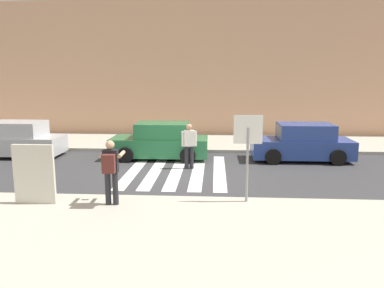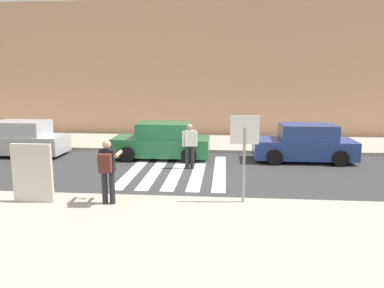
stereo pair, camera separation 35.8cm
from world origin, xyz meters
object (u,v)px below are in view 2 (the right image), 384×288
photographer_with_backpack (107,166)px  parked_car_silver (20,139)px  advertising_board (33,173)px  pedestrian_crossing (190,144)px  parked_car_blue (304,144)px  stop_sign (245,140)px  parked_car_green (162,142)px

photographer_with_backpack → parked_car_silver: photographer_with_backpack is taller
parked_car_silver → advertising_board: 7.47m
photographer_with_backpack → advertising_board: 2.08m
pedestrian_crossing → photographer_with_backpack: bearing=-110.6°
pedestrian_crossing → parked_car_blue: (4.62, 1.72, -0.25)m
advertising_board → pedestrian_crossing: bearing=50.6°
stop_sign → parked_car_blue: bearing=64.5°
pedestrian_crossing → advertising_board: bearing=-129.4°
advertising_board → photographer_with_backpack: bearing=0.0°
stop_sign → photographer_with_backpack: stop_sign is taller
stop_sign → parked_car_silver: size_ratio=0.57×
pedestrian_crossing → parked_car_green: bearing=128.2°
stop_sign → advertising_board: size_ratio=1.47×
photographer_with_backpack → stop_sign: bearing=7.9°
stop_sign → pedestrian_crossing: size_ratio=1.36×
pedestrian_crossing → parked_car_blue: pedestrian_crossing is taller
parked_car_green → advertising_board: advertising_board is taller
pedestrian_crossing → advertising_board: 5.97m
photographer_with_backpack → parked_car_silver: bearing=133.6°
pedestrian_crossing → stop_sign: bearing=-65.9°
parked_car_green → photographer_with_backpack: bearing=-93.4°
photographer_with_backpack → pedestrian_crossing: photographer_with_backpack is taller
parked_car_silver → stop_sign: bearing=-31.3°
parked_car_silver → parked_car_blue: size_ratio=1.00×
advertising_board → parked_car_blue: bearing=36.9°
parked_car_green → advertising_board: (-2.44, -6.33, 0.21)m
pedestrian_crossing → parked_car_silver: size_ratio=0.42×
parked_car_blue → advertising_board: (-8.42, -6.33, 0.21)m
parked_car_blue → pedestrian_crossing: bearing=-159.6°
stop_sign → pedestrian_crossing: bearing=114.1°
parked_car_silver → advertising_board: advertising_board is taller
pedestrian_crossing → advertising_board: (-3.79, -4.61, -0.03)m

